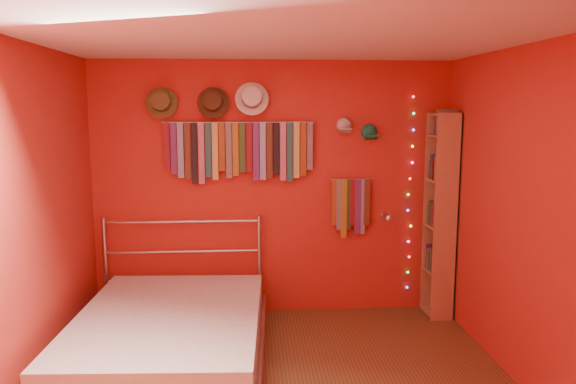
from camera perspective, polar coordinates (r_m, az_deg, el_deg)
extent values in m
cube|color=#AA271B|center=(5.53, -1.51, 0.28)|extent=(3.50, 0.02, 2.50)
cube|color=#AA271B|center=(4.29, 23.72, -2.92)|extent=(0.02, 3.50, 2.50)
cube|color=#AA271B|center=(4.09, -25.68, -3.57)|extent=(0.02, 3.50, 2.50)
cube|color=white|center=(3.75, -0.38, 15.47)|extent=(3.50, 3.50, 0.02)
cylinder|color=#B8B8BD|center=(5.42, -5.04, 7.06)|extent=(1.45, 0.01, 0.01)
cube|color=maroon|center=(5.47, -12.23, 4.60)|extent=(0.06, 0.01, 0.44)
cube|color=#37165B|center=(5.46, -11.55, 4.35)|extent=(0.06, 0.01, 0.49)
cube|color=#6882B8|center=(5.45, -10.87, 4.17)|extent=(0.06, 0.01, 0.53)
cube|color=#50291A|center=(5.45, -10.17, 4.12)|extent=(0.06, 0.01, 0.54)
cube|color=black|center=(5.44, -9.48, 3.90)|extent=(0.06, 0.01, 0.58)
cube|color=#A25169|center=(5.43, -8.80, 3.90)|extent=(0.06, 0.01, 0.59)
cube|color=#1A575B|center=(5.43, -8.11, 4.24)|extent=(0.06, 0.01, 0.52)
cube|color=gold|center=(5.42, -7.42, 4.10)|extent=(0.06, 0.01, 0.55)
cube|color=brown|center=(5.41, -6.74, 4.57)|extent=(0.06, 0.01, 0.46)
cube|color=#1B1458|center=(5.42, -6.04, 4.20)|extent=(0.06, 0.01, 0.54)
cube|color=#93651A|center=(5.41, -5.35, 4.34)|extent=(0.06, 0.01, 0.51)
cube|color=#21481D|center=(5.41, -4.66, 4.52)|extent=(0.06, 0.01, 0.48)
cube|color=maroon|center=(5.42, -3.97, 4.54)|extent=(0.06, 0.01, 0.48)
cube|color=#4A1A68|center=(5.41, -3.27, 4.11)|extent=(0.06, 0.01, 0.56)
cube|color=#7B9ADA|center=(5.41, -2.58, 4.14)|extent=(0.06, 0.01, 0.55)
cube|color=#462217|center=(5.42, -1.89, 4.21)|extent=(0.06, 0.01, 0.54)
cube|color=black|center=(5.42, -1.20, 4.44)|extent=(0.06, 0.01, 0.50)
cube|color=#B45A8A|center=(5.42, -0.51, 4.12)|extent=(0.06, 0.01, 0.56)
cube|color=#195A55|center=(5.43, 0.17, 4.05)|extent=(0.06, 0.01, 0.58)
cube|color=#C9CC51|center=(5.43, 0.87, 4.25)|extent=(0.06, 0.01, 0.54)
cube|color=brown|center=(5.43, 1.56, 4.36)|extent=(0.06, 0.01, 0.52)
cube|color=navy|center=(5.45, 2.24, 4.67)|extent=(0.06, 0.01, 0.46)
cylinder|color=#B8B8BD|center=(5.55, 6.42, 1.28)|extent=(0.40, 0.01, 0.01)
cube|color=brown|center=(5.55, 4.77, -1.07)|extent=(0.06, 0.01, 0.46)
cube|color=navy|center=(5.55, 5.25, -1.32)|extent=(0.06, 0.01, 0.50)
cube|color=olive|center=(5.56, 5.72, -1.73)|extent=(0.06, 0.01, 0.58)
cube|color=#21441B|center=(5.57, 6.16, -1.28)|extent=(0.06, 0.01, 0.50)
cube|color=maroon|center=(5.57, 6.64, -1.07)|extent=(0.06, 0.01, 0.46)
cube|color=#4D175E|center=(5.58, 7.11, -1.53)|extent=(0.06, 0.01, 0.55)
cube|color=#6881B9|center=(5.60, 7.54, -1.51)|extent=(0.06, 0.01, 0.55)
cube|color=#51271B|center=(5.60, 8.02, -1.05)|extent=(0.06, 0.01, 0.46)
cylinder|color=brown|center=(5.46, -12.71, 8.81)|extent=(0.30, 0.07, 0.30)
cylinder|color=brown|center=(5.41, -12.80, 8.94)|extent=(0.18, 0.15, 0.20)
cylinder|color=#332314|center=(5.44, -12.75, 8.88)|extent=(0.18, 0.06, 0.18)
cylinder|color=#432D18|center=(5.41, -7.63, 8.96)|extent=(0.30, 0.07, 0.29)
cylinder|color=#432D18|center=(5.36, -7.67, 9.10)|extent=(0.18, 0.15, 0.19)
cylinder|color=black|center=(5.39, -7.65, 9.03)|extent=(0.18, 0.06, 0.18)
cylinder|color=white|center=(5.40, -3.69, 9.42)|extent=(0.32, 0.08, 0.31)
cylinder|color=white|center=(5.35, -3.69, 9.57)|extent=(0.19, 0.16, 0.21)
cylinder|color=black|center=(5.38, -3.69, 9.49)|extent=(0.19, 0.06, 0.19)
ellipsoid|color=beige|center=(5.49, 5.70, 6.77)|extent=(0.16, 0.12, 0.16)
cube|color=beige|center=(5.40, 5.87, 6.21)|extent=(0.12, 0.09, 0.05)
ellipsoid|color=#1B7A50|center=(5.54, 8.23, 6.06)|extent=(0.17, 0.13, 0.17)
cube|color=#1B7A50|center=(5.45, 8.45, 5.48)|extent=(0.12, 0.09, 0.05)
sphere|color=#FF3333|center=(5.65, 12.61, 9.42)|extent=(0.02, 0.02, 0.02)
sphere|color=#33FF4C|center=(5.66, 12.65, 7.79)|extent=(0.02, 0.02, 0.02)
sphere|color=#4C66FF|center=(5.66, 12.62, 6.17)|extent=(0.02, 0.02, 0.02)
sphere|color=yellow|center=(5.67, 12.53, 4.55)|extent=(0.02, 0.02, 0.02)
sphere|color=#FF4CCC|center=(5.68, 12.52, 2.94)|extent=(0.02, 0.02, 0.02)
sphere|color=#FF3333|center=(5.70, 12.29, 1.34)|extent=(0.02, 0.02, 0.02)
sphere|color=#33FF4C|center=(5.71, 12.12, -0.26)|extent=(0.02, 0.02, 0.02)
sphere|color=#4C66FF|center=(5.74, 12.08, -1.84)|extent=(0.02, 0.02, 0.02)
sphere|color=yellow|center=(5.78, 12.37, -3.39)|extent=(0.02, 0.02, 0.02)
sphere|color=#FF4CCC|center=(5.81, 12.14, -4.94)|extent=(0.02, 0.02, 0.02)
sphere|color=#FF3333|center=(5.86, 12.20, -6.46)|extent=(0.02, 0.02, 0.02)
sphere|color=#33FF4C|center=(5.90, 12.07, -7.97)|extent=(0.02, 0.02, 0.02)
sphere|color=#4C66FF|center=(5.94, 12.00, -9.45)|extent=(0.02, 0.02, 0.02)
cylinder|color=#B8B8BD|center=(5.70, 9.52, -2.32)|extent=(0.04, 0.03, 0.04)
cylinder|color=#B8B8BD|center=(5.57, 9.84, -2.24)|extent=(0.02, 0.28, 0.09)
sphere|color=white|center=(5.44, 10.19, -2.63)|extent=(0.08, 0.08, 0.08)
cube|color=#986A44|center=(5.51, 15.78, -2.70)|extent=(0.24, 0.02, 2.00)
cube|color=#986A44|center=(5.81, 14.72, -2.09)|extent=(0.24, 0.02, 2.00)
cube|color=#986A44|center=(5.70, 16.33, -2.36)|extent=(0.02, 0.34, 2.00)
cube|color=#986A44|center=(5.92, 14.85, -11.73)|extent=(0.24, 0.32, 0.02)
cube|color=#986A44|center=(5.79, 15.02, -7.74)|extent=(0.24, 0.32, 0.02)
cube|color=#986A44|center=(5.68, 15.19, -3.38)|extent=(0.24, 0.32, 0.02)
cube|color=#986A44|center=(5.61, 15.38, 1.13)|extent=(0.24, 0.32, 0.02)
cube|color=#986A44|center=(5.57, 15.55, 5.52)|extent=(0.24, 0.32, 0.02)
cube|color=#986A44|center=(5.56, 15.64, 7.57)|extent=(0.24, 0.32, 0.02)
cylinder|color=#B8B8BD|center=(5.76, -18.02, -7.40)|extent=(0.04, 0.04, 1.01)
cylinder|color=#B8B8BD|center=(5.58, -2.92, -7.47)|extent=(0.04, 0.04, 1.01)
cylinder|color=#B8B8BD|center=(5.66, -10.55, -8.79)|extent=(1.49, 0.03, 0.03)
cylinder|color=#B8B8BD|center=(5.58, -10.63, -5.98)|extent=(1.49, 0.03, 0.03)
cylinder|color=#B8B8BD|center=(5.51, -10.71, -2.99)|extent=(1.49, 0.03, 0.03)
cube|color=beige|center=(4.72, -11.99, -14.27)|extent=(1.53, 2.09, 0.40)
cylinder|color=#B8B8BD|center=(4.89, -20.92, -14.10)|extent=(0.13, 2.02, 0.03)
cylinder|color=#B8B8BD|center=(4.68, -2.63, -14.53)|extent=(0.13, 2.02, 0.03)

